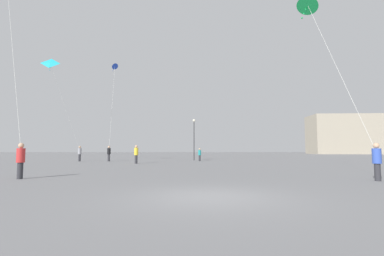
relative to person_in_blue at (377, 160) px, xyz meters
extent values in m
plane|color=slate|center=(-7.88, -3.99, -0.94)|extent=(300.00, 300.00, 0.00)
cylinder|color=#2D2D33|center=(0.00, 0.00, -0.55)|extent=(0.25, 0.25, 0.78)
cylinder|color=#3351B7|center=(0.00, 0.00, 0.18)|extent=(0.37, 0.37, 0.68)
sphere|color=tan|center=(0.00, 0.00, 0.65)|extent=(0.25, 0.25, 0.25)
cylinder|color=#2D2D33|center=(-13.62, 15.80, -0.51)|extent=(0.28, 0.28, 0.85)
cylinder|color=yellow|center=(-13.62, 15.80, 0.28)|extent=(0.41, 0.41, 0.74)
sphere|color=tan|center=(-13.62, 15.80, 0.79)|extent=(0.28, 0.28, 0.28)
cylinder|color=#2D2D33|center=(-16.58, 1.24, -0.55)|extent=(0.26, 0.26, 0.79)
cylinder|color=red|center=(-16.58, 1.24, 0.19)|extent=(0.38, 0.38, 0.68)
sphere|color=tan|center=(-16.58, 1.24, 0.66)|extent=(0.26, 0.26, 0.26)
cylinder|color=#2D2D33|center=(-17.91, 21.40, -0.51)|extent=(0.28, 0.28, 0.85)
cylinder|color=black|center=(-17.91, 21.40, 0.28)|extent=(0.41, 0.41, 0.74)
sphere|color=tan|center=(-17.91, 21.40, 0.79)|extent=(0.28, 0.28, 0.28)
cylinder|color=#2D2D33|center=(-21.41, 21.38, -0.52)|extent=(0.28, 0.28, 0.84)
cylinder|color=gray|center=(-21.41, 21.38, 0.27)|extent=(0.40, 0.40, 0.73)
sphere|color=tan|center=(-21.41, 21.38, 0.78)|extent=(0.28, 0.28, 0.28)
cylinder|color=#2D2D33|center=(-6.88, 21.79, -0.58)|extent=(0.24, 0.24, 0.72)
cylinder|color=teal|center=(-6.88, 21.79, 0.10)|extent=(0.35, 0.35, 0.63)
sphere|color=tan|center=(-6.88, 21.79, 0.53)|extent=(0.24, 0.24, 0.24)
cone|color=blue|center=(-19.13, 27.93, 12.81)|extent=(1.17, 1.19, 0.85)
sphere|color=blue|center=(-19.25, 28.00, 12.60)|extent=(0.10, 0.10, 0.10)
sphere|color=blue|center=(-19.37, 28.07, 12.39)|extent=(0.10, 0.10, 0.10)
sphere|color=blue|center=(-19.49, 28.14, 12.18)|extent=(0.10, 0.10, 0.10)
cylinder|color=silver|center=(-18.52, 24.66, 6.59)|extent=(1.24, 6.54, 12.46)
cone|color=green|center=(-1.28, 3.51, 9.17)|extent=(1.68, 1.70, 0.83)
sphere|color=green|center=(-1.35, 3.63, 8.96)|extent=(0.10, 0.10, 0.10)
sphere|color=green|center=(-1.42, 3.75, 8.75)|extent=(0.10, 0.10, 0.10)
sphere|color=green|center=(-1.49, 3.87, 8.54)|extent=(0.10, 0.10, 0.10)
cylinder|color=silver|center=(-0.64, 1.76, 4.77)|extent=(1.30, 3.53, 8.81)
cylinder|color=silver|center=(-18.89, 3.65, 7.18)|extent=(4.63, 4.83, 13.65)
pyramid|color=#1EB2C6|center=(-23.25, 17.07, 9.76)|extent=(1.53, 0.64, 0.88)
sphere|color=#1EB2C6|center=(-23.32, 17.22, 9.54)|extent=(0.10, 0.10, 0.10)
sphere|color=#1EB2C6|center=(-23.38, 17.35, 9.33)|extent=(0.10, 0.10, 0.10)
sphere|color=#1EB2C6|center=(-23.44, 17.47, 9.12)|extent=(0.10, 0.10, 0.10)
cylinder|color=silver|center=(-22.33, 19.24, 5.06)|extent=(1.86, 4.30, 9.40)
cube|color=#A39984|center=(45.12, 76.72, 5.42)|extent=(25.33, 12.49, 12.71)
cylinder|color=#2D2D30|center=(-7.50, 24.21, 1.63)|extent=(0.12, 0.12, 5.13)
sphere|color=#EAE5C6|center=(-7.50, 24.21, 4.34)|extent=(0.36, 0.36, 0.36)
camera|label=1|loc=(-8.65, -12.27, 0.46)|focal=25.75mm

